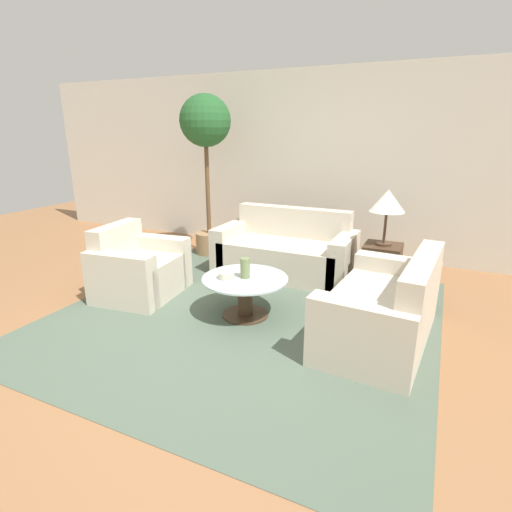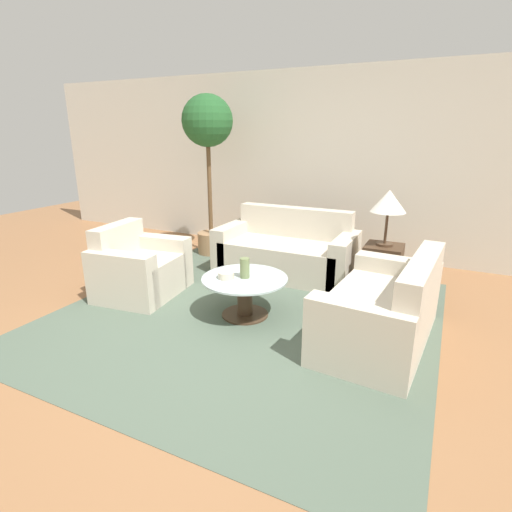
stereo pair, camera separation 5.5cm
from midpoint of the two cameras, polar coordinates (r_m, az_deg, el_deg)
ground_plane at (r=3.63m, az=-6.88°, el=-11.68°), size 14.00×14.00×0.00m
wall_back at (r=6.01m, az=9.11°, el=12.87°), size 10.00×0.06×2.60m
rug at (r=4.02m, az=-1.18°, el=-8.41°), size 3.57×3.55×0.01m
sofa_main at (r=5.11m, az=4.83°, el=0.52°), size 1.71×0.83×0.81m
armchair at (r=4.63m, az=-16.18°, el=-1.92°), size 0.87×1.02×0.78m
loveseat at (r=3.61m, az=18.62°, el=-7.75°), size 0.90×1.50×0.80m
coffee_table at (r=3.92m, az=-1.20°, el=-5.03°), size 0.84×0.84×0.40m
side_table at (r=4.69m, az=17.87°, el=-1.81°), size 0.40×0.40×0.56m
table_lamp at (r=4.51m, az=18.76°, el=7.27°), size 0.37×0.37×0.61m
potted_plant at (r=5.79m, az=-6.61°, el=16.39°), size 0.70×0.70×2.24m
vase at (r=3.83m, az=-1.21°, el=-1.72°), size 0.09×0.09×0.20m
bowl at (r=3.84m, az=-3.89°, el=-2.75°), size 0.16×0.16×0.06m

